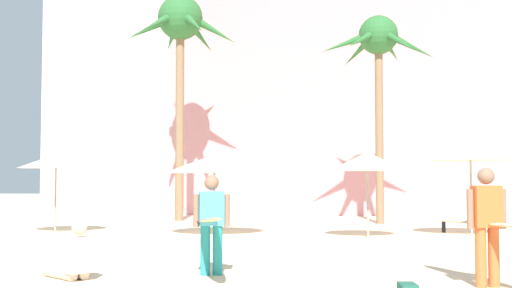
% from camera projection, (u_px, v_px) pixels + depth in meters
% --- Properties ---
extents(hotel_pink, '(25.48, 9.13, 13.31)m').
position_uv_depth(hotel_pink, '(453.00, 72.00, 32.16)').
color(hotel_pink, pink).
rests_on(hotel_pink, ground).
extents(palm_tree_far_left, '(4.47, 4.15, 8.43)m').
position_uv_depth(palm_tree_far_left, '(180.00, 31.00, 25.22)').
color(palm_tree_far_left, '#896B4C').
rests_on(palm_tree_far_left, ground).
extents(palm_tree_left, '(4.10, 3.77, 7.25)m').
position_uv_depth(palm_tree_left, '(378.00, 49.00, 23.45)').
color(palm_tree_left, '#896B4C').
rests_on(palm_tree_left, ground).
extents(cafe_umbrella_1, '(2.01, 2.01, 2.26)m').
position_uv_depth(cafe_umbrella_1, '(368.00, 161.00, 17.79)').
color(cafe_umbrella_1, gray).
rests_on(cafe_umbrella_1, ground).
extents(cafe_umbrella_3, '(2.75, 2.75, 2.23)m').
position_uv_depth(cafe_umbrella_3, '(214.00, 164.00, 18.68)').
color(cafe_umbrella_3, gray).
rests_on(cafe_umbrella_3, ground).
extents(cafe_umbrella_5, '(2.18, 2.18, 2.27)m').
position_uv_depth(cafe_umbrella_5, '(56.00, 161.00, 19.52)').
color(cafe_umbrella_5, gray).
rests_on(cafe_umbrella_5, ground).
extents(cafe_umbrella_7, '(2.36, 2.36, 2.42)m').
position_uv_depth(cafe_umbrella_7, '(471.00, 154.00, 18.39)').
color(cafe_umbrella_7, gray).
rests_on(cafe_umbrella_7, ground).
extents(person_mid_right, '(1.29, 2.71, 1.72)m').
position_uv_depth(person_mid_right, '(485.00, 222.00, 9.83)').
color(person_mid_right, orange).
rests_on(person_mid_right, ground).
extents(person_far_left, '(0.98, 0.89, 0.93)m').
position_uv_depth(person_far_left, '(73.00, 259.00, 10.42)').
color(person_far_left, beige).
rests_on(person_far_left, ground).
extents(person_near_right, '(1.13, 3.09, 1.62)m').
position_uv_depth(person_near_right, '(210.00, 220.00, 10.83)').
color(person_near_right, teal).
rests_on(person_near_right, ground).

